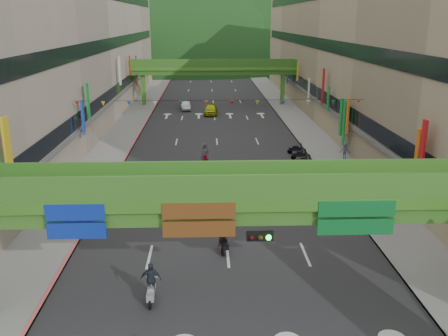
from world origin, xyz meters
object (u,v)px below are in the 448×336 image
object	(u,v)px
overpass_near	(257,215)
car_yellow	(211,110)
car_silver	(185,106)
scooter_rider_mid	(224,236)
pedestrian_red	(358,195)

from	to	relation	value
overpass_near	car_yellow	bearing A→B (deg)	91.59
overpass_near	car_silver	size ratio (longest dim) A/B	7.27
overpass_near	scooter_rider_mid	distance (m)	8.42
car_silver	car_yellow	world-z (taller)	car_yellow
car_silver	car_yellow	distance (m)	5.56
overpass_near	scooter_rider_mid	bearing A→B (deg)	98.97
scooter_rider_mid	pedestrian_red	xyz separation A→B (m)	(10.00, 7.18, -0.15)
overpass_near	pedestrian_red	bearing A→B (deg)	58.33
overpass_near	car_silver	bearing A→B (deg)	95.44
car_silver	car_yellow	xyz separation A→B (m)	(3.83, -4.04, 0.12)
car_silver	car_yellow	size ratio (longest dim) A/B	0.87
car_yellow	pedestrian_red	distance (m)	38.11
overpass_near	scooter_rider_mid	world-z (taller)	overpass_near
overpass_near	car_silver	distance (m)	55.55
scooter_rider_mid	car_yellow	world-z (taller)	scooter_rider_mid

